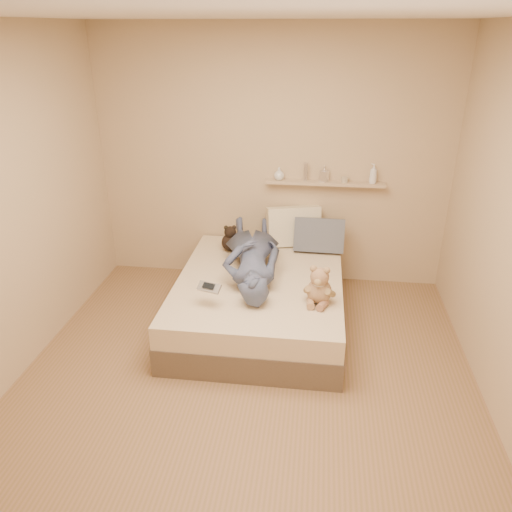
# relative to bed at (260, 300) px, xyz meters

# --- Properties ---
(room) EXTENTS (3.80, 3.80, 3.80)m
(room) POSITION_rel_bed_xyz_m (0.00, -0.93, 1.08)
(room) COLOR #8A6347
(room) RESTS_ON ground
(bed) EXTENTS (1.50, 1.90, 0.45)m
(bed) POSITION_rel_bed_xyz_m (0.00, 0.00, 0.00)
(bed) COLOR brown
(bed) RESTS_ON floor
(game_console) EXTENTS (0.21, 0.13, 0.07)m
(game_console) POSITION_rel_bed_xyz_m (-0.35, -0.54, 0.40)
(game_console) COLOR #AEB1B5
(game_console) RESTS_ON bed
(teddy_bear) EXTENTS (0.28, 0.28, 0.34)m
(teddy_bear) POSITION_rel_bed_xyz_m (0.53, -0.38, 0.37)
(teddy_bear) COLOR #A47E5A
(teddy_bear) RESTS_ON bed
(dark_plush) EXTENTS (0.18, 0.18, 0.28)m
(dark_plush) POSITION_rel_bed_xyz_m (-0.37, 0.57, 0.35)
(dark_plush) COLOR black
(dark_plush) RESTS_ON bed
(pillow_cream) EXTENTS (0.59, 0.37, 0.42)m
(pillow_cream) POSITION_rel_bed_xyz_m (0.25, 0.83, 0.43)
(pillow_cream) COLOR beige
(pillow_cream) RESTS_ON bed
(pillow_grey) EXTENTS (0.51, 0.25, 0.37)m
(pillow_grey) POSITION_rel_bed_xyz_m (0.52, 0.69, 0.40)
(pillow_grey) COLOR #575B69
(pillow_grey) RESTS_ON bed
(person) EXTENTS (0.74, 1.52, 0.35)m
(person) POSITION_rel_bed_xyz_m (-0.09, 0.12, 0.40)
(person) COLOR #4B5076
(person) RESTS_ON bed
(wall_shelf) EXTENTS (1.20, 0.12, 0.03)m
(wall_shelf) POSITION_rel_bed_xyz_m (0.55, 0.91, 0.88)
(wall_shelf) COLOR tan
(wall_shelf) RESTS_ON wall_back
(shelf_bottles) EXTENTS (1.06, 0.14, 0.20)m
(shelf_bottles) POSITION_rel_bed_xyz_m (0.51, 0.91, 0.97)
(shelf_bottles) COLOR silver
(shelf_bottles) RESTS_ON wall_shelf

